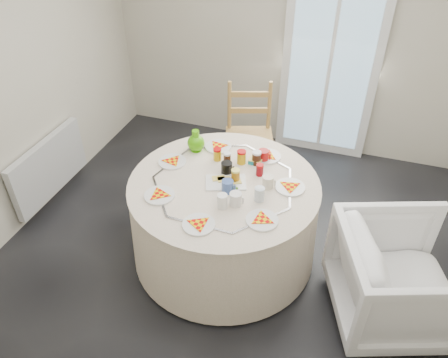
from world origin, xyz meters
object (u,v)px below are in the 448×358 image
(radiator, at_px, (49,167))
(table, at_px, (224,220))
(wooden_chair, at_px, (249,141))
(green_pitcher, at_px, (196,139))
(armchair, at_px, (399,279))

(radiator, relative_size, table, 0.65)
(wooden_chair, distance_m, green_pitcher, 0.87)
(table, relative_size, armchair, 1.78)
(radiator, bearing_deg, armchair, -6.54)
(armchair, bearing_deg, wooden_chair, 29.19)
(table, height_order, wooden_chair, wooden_chair)
(table, bearing_deg, wooden_chair, 95.18)
(table, bearing_deg, green_pitcher, 135.96)
(green_pitcher, bearing_deg, armchair, -5.60)
(wooden_chair, bearing_deg, table, -103.30)
(wooden_chair, bearing_deg, armchair, -59.55)
(wooden_chair, height_order, green_pitcher, wooden_chair)
(radiator, height_order, table, table)
(table, height_order, armchair, armchair)
(radiator, bearing_deg, table, -5.22)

